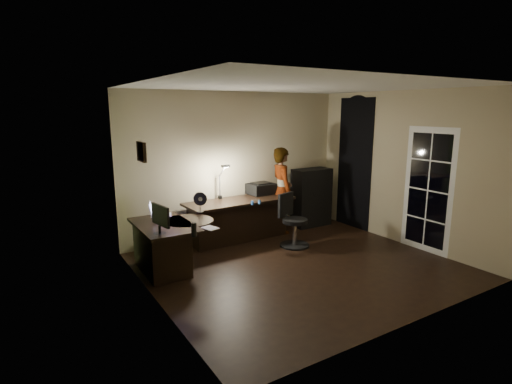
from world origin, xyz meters
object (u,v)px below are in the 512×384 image
desk_right (240,220)px  office_chair (295,221)px  monitor (159,224)px  cabinet (311,197)px  desk_left (165,247)px  person (282,190)px

desk_right → office_chair: (0.66, -0.80, 0.08)m
desk_right → office_chair: bearing=-52.1°
desk_right → monitor: size_ratio=4.57×
desk_right → monitor: monitor is taller
desk_right → office_chair: 1.04m
cabinet → desk_right: bearing=-176.9°
desk_right → office_chair: office_chair is taller
desk_left → person: bearing=14.8°
cabinet → office_chair: 1.40m
desk_right → person: 1.06m
monitor → office_chair: (2.50, 0.25, -0.38)m
cabinet → monitor: bearing=-162.2°
desk_right → person: (0.96, 0.04, 0.45)m
cabinet → office_chair: cabinet is taller
desk_right → cabinet: (1.74, 0.08, 0.21)m
desk_left → monitor: size_ratio=2.80×
desk_left → person: (2.60, 0.67, 0.47)m
desk_left → person: size_ratio=0.75×
monitor → person: bearing=12.1°
desk_right → cabinet: 1.75m
monitor → office_chair: bearing=-3.3°
office_chair → monitor: bearing=169.1°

